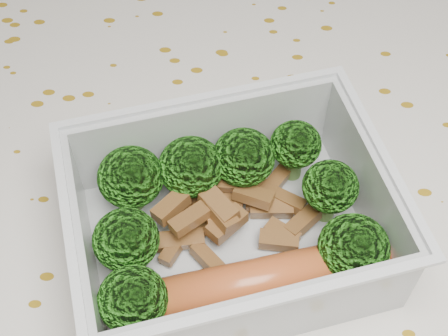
{
  "coord_description": "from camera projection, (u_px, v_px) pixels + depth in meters",
  "views": [
    {
      "loc": [
        0.01,
        -0.25,
        1.11
      ],
      "look_at": [
        0.0,
        -0.01,
        0.78
      ],
      "focal_mm": 50.0,
      "sensor_mm": 36.0,
      "label": 1
    }
  ],
  "objects": [
    {
      "name": "tablecloth",
      "position": [
        222.0,
        212.0,
        0.46
      ],
      "size": [
        1.46,
        0.96,
        0.19
      ],
      "color": "silver",
      "rests_on": "dining_table"
    },
    {
      "name": "meat_pile",
      "position": [
        231.0,
        209.0,
        0.4
      ],
      "size": [
        0.11,
        0.08,
        0.03
      ],
      "color": "brown",
      "rests_on": "lunch_container"
    },
    {
      "name": "dining_table",
      "position": [
        222.0,
        246.0,
        0.5
      ],
      "size": [
        1.4,
        0.9,
        0.75
      ],
      "color": "brown",
      "rests_on": "ground"
    },
    {
      "name": "lunch_container",
      "position": [
        231.0,
        227.0,
        0.38
      ],
      "size": [
        0.22,
        0.2,
        0.07
      ],
      "color": "silver",
      "rests_on": "tablecloth"
    },
    {
      "name": "sausage",
      "position": [
        256.0,
        282.0,
        0.36
      ],
      "size": [
        0.16,
        0.06,
        0.03
      ],
      "color": "#B34E23",
      "rests_on": "lunch_container"
    },
    {
      "name": "broccoli_florets",
      "position": [
        220.0,
        203.0,
        0.38
      ],
      "size": [
        0.18,
        0.15,
        0.05
      ],
      "color": "#608C3F",
      "rests_on": "lunch_container"
    }
  ]
}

